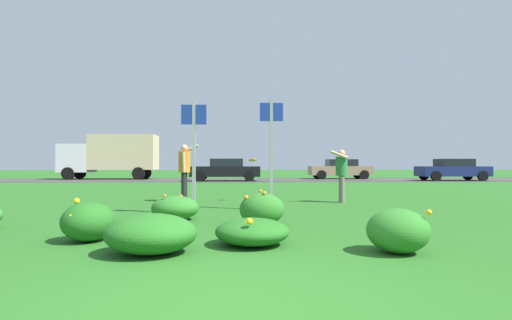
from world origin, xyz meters
The scene contains 18 objects.
ground_plane centered at (0.00, 13.00, 0.00)m, with size 120.00×120.00×0.00m, color #26601E.
highway_strip centered at (0.00, 25.99, 0.00)m, with size 120.00×7.38×0.01m, color #38383A.
highway_center_stripe centered at (0.00, 25.99, 0.01)m, with size 120.00×0.16×0.00m, color yellow.
daylily_clump_front_right centered at (0.28, 2.54, 0.19)m, with size 1.03×1.08×0.43m.
daylily_clump_mid_left centered at (2.10, 1.94, 0.28)m, with size 0.78×0.79×0.57m.
daylily_clump_near_camera centered at (-1.01, 2.03, 0.25)m, with size 1.15×1.07×0.50m.
daylily_clump_front_center centered at (0.52, 4.41, 0.30)m, with size 0.82×0.70×0.64m.
daylily_clump_front_left centered at (-2.10, 2.93, 0.29)m, with size 0.75×0.83×0.63m.
daylily_clump_mid_center centered at (-1.17, 5.19, 0.24)m, with size 0.95×0.91×0.53m.
sign_post_near_path centered at (-0.90, 6.15, 1.56)m, with size 0.56×0.10×2.57m.
sign_post_by_roadside centered at (0.89, 6.87, 1.65)m, with size 0.56×0.10×2.73m.
person_thrower_orange_shirt centered at (-1.49, 9.25, 1.02)m, with size 0.58×0.50×1.71m.
person_catcher_green_shirt centered at (3.10, 8.86, 0.92)m, with size 0.54×0.50×1.54m.
frisbee_orange centered at (0.53, 9.33, 1.24)m, with size 0.24×0.23×0.10m.
car_navy_leftmost centered at (14.46, 24.33, 0.74)m, with size 4.50×2.00×1.45m.
car_tan_center_left centered at (7.68, 27.65, 0.74)m, with size 4.50×2.00×1.45m.
car_black_center_right centered at (-0.70, 24.33, 0.74)m, with size 4.50×2.00×1.45m.
box_truck_white centered at (-9.03, 27.65, 1.80)m, with size 6.70×2.46×3.20m.
Camera 1 is at (0.07, -3.33, 1.13)m, focal length 29.70 mm.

